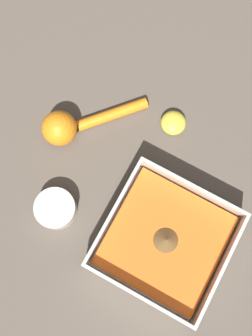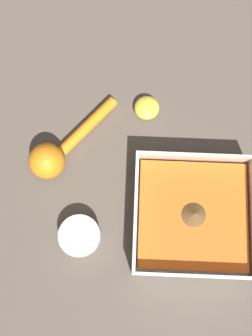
% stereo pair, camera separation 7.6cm
% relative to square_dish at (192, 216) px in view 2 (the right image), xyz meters
% --- Properties ---
extents(ground_plane, '(4.00, 4.00, 0.00)m').
position_rel_square_dish_xyz_m(ground_plane, '(0.01, -0.04, -0.02)').
color(ground_plane, brown).
extents(square_dish, '(0.23, 0.23, 0.07)m').
position_rel_square_dish_xyz_m(square_dish, '(0.00, 0.00, 0.00)').
color(square_dish, silver).
rests_on(square_dish, ground_plane).
extents(spice_bowl, '(0.08, 0.08, 0.03)m').
position_rel_square_dish_xyz_m(spice_bowl, '(0.05, -0.21, -0.00)').
color(spice_bowl, silver).
rests_on(spice_bowl, ground_plane).
extents(lemon_squeezer, '(0.18, 0.17, 0.07)m').
position_rel_square_dish_xyz_m(lemon_squeezer, '(-0.11, -0.27, 0.01)').
color(lemon_squeezer, orange).
rests_on(lemon_squeezer, ground_plane).
extents(lemon_half, '(0.05, 0.05, 0.03)m').
position_rel_square_dish_xyz_m(lemon_half, '(-0.22, -0.09, -0.01)').
color(lemon_half, yellow).
rests_on(lemon_half, ground_plane).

